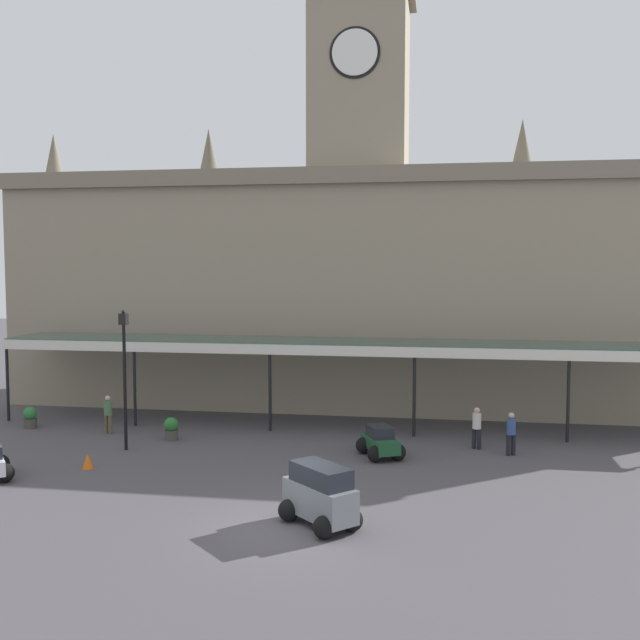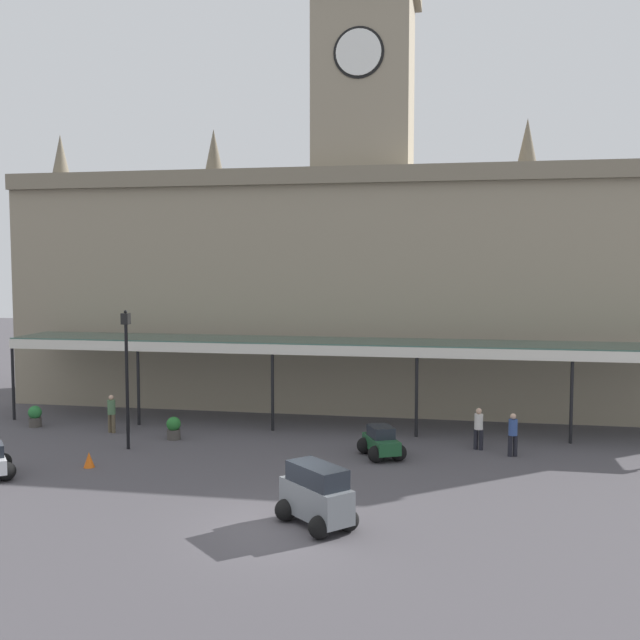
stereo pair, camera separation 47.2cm
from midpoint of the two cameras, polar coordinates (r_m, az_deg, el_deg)
ground_plane at (r=21.49m, az=-3.37°, el=-15.75°), size 140.00×140.00×0.00m
station_building at (r=38.53m, az=2.73°, el=3.59°), size 36.19×7.17×21.89m
entrance_canopy at (r=32.97m, az=1.53°, el=-1.89°), size 31.76×3.26×3.93m
car_grey_van at (r=21.26m, az=-0.65°, el=-13.67°), size 2.52×2.50×1.77m
car_green_sedan at (r=28.56m, az=4.23°, el=-9.57°), size 2.01×2.24×1.19m
pedestrian_beside_cars at (r=29.48m, az=14.17°, el=-8.44°), size 0.37×0.34×1.67m
pedestrian_near_entrance at (r=30.19m, az=11.63°, el=-8.10°), size 0.37×0.34×1.67m
pedestrian_crossing_forecourt at (r=33.53m, az=-16.53°, el=-6.93°), size 0.37×0.34×1.67m
victorian_lamppost at (r=30.05m, az=-15.38°, el=-3.36°), size 0.30×0.30×5.57m
traffic_cone at (r=28.34m, az=-18.06°, el=-10.36°), size 0.40×0.40×0.56m
planter_forecourt_centre at (r=31.78m, az=-11.90°, el=-8.24°), size 0.60×0.60×0.96m
planter_by_canopy at (r=35.88m, az=-21.93°, el=-7.01°), size 0.60×0.60×0.96m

